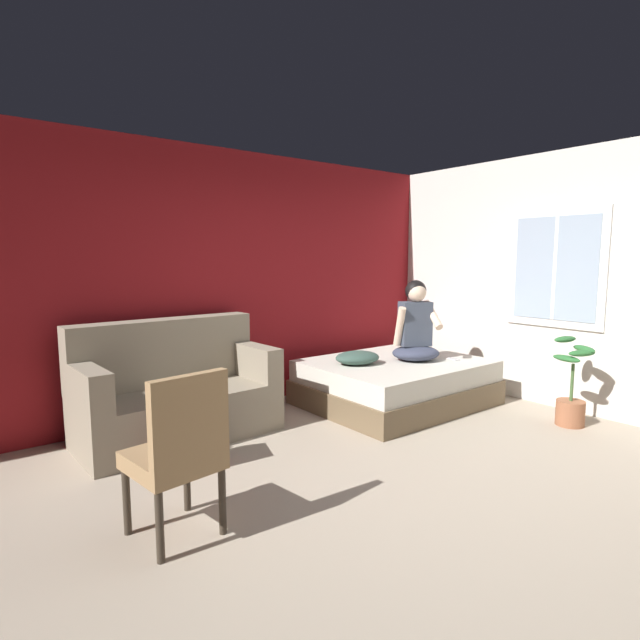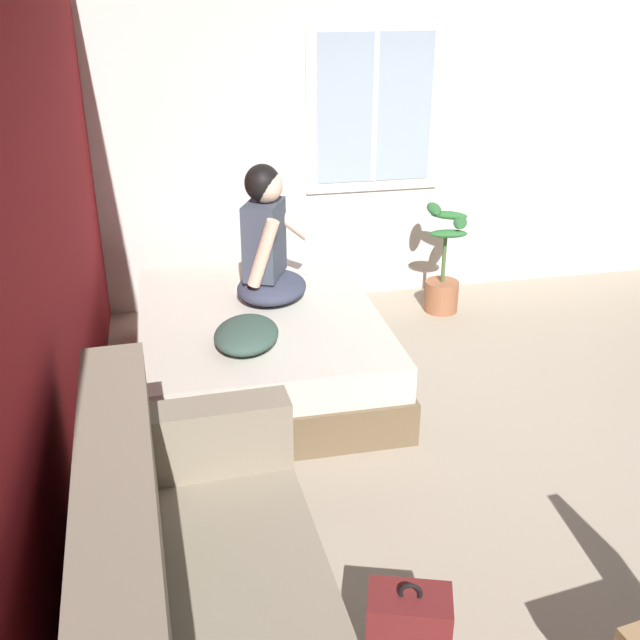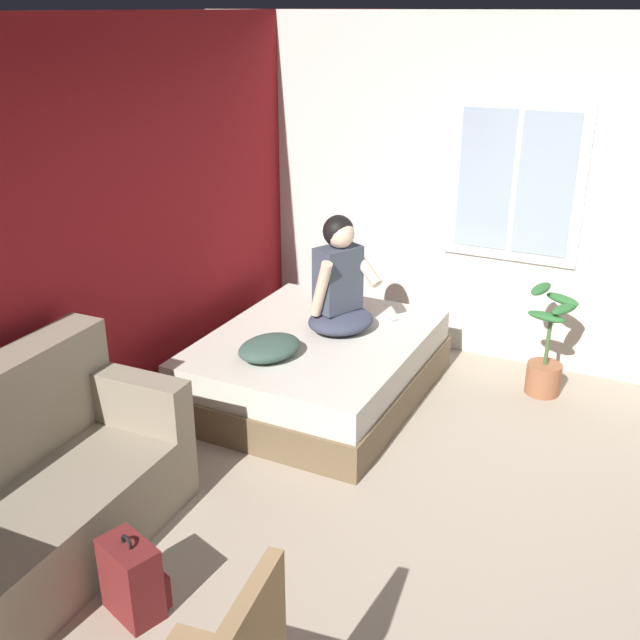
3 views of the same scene
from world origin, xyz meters
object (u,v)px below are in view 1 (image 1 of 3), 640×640
Objects in this scene: bed at (396,382)px; throw_pillow at (357,358)px; couch at (176,393)px; backpack at (204,440)px; cell_phone at (454,359)px; potted_plant at (571,395)px; person_seated at (416,328)px; side_chair at (179,449)px.

bed is 3.92× the size of throw_pillow.
couch is 0.76m from backpack.
throw_pillow reaches higher than backpack.
potted_plant reaches higher than cell_phone.
person_seated is at bearing -26.94° from bed.
person_seated is at bearing 17.86° from side_chair.
person_seated is at bearing -13.96° from couch.
potted_plant is at bearing -6.62° from side_chair.
cell_phone is at bearing -2.72° from backpack.
couch is 1.74m from side_chair.
backpack is 1.97m from throw_pillow.
cell_phone is at bearing -32.49° from bed.
bed is 4.11× the size of backpack.
couch is at bearing 167.23° from bed.
potted_plant is (0.24, -1.18, -0.18)m from cell_phone.
backpack is at bearing -177.43° from person_seated.
person_seated is at bearing 2.57° from backpack.
potted_plant is (0.79, -1.53, 0.07)m from bed.
potted_plant is at bearing -33.64° from couch.
throw_pillow is (1.91, 0.34, 0.36)m from backpack.
throw_pillow is at bearing 126.90° from potted_plant.
person_seated is 0.56m from cell_phone.
person_seated is 2.64m from backpack.
backpack is 3.42m from potted_plant.
throw_pillow is 1.11m from cell_phone.
side_chair is 6.81× the size of cell_phone.
backpack is 0.54× the size of potted_plant.
throw_pillow is at bearing 164.26° from bed.
side_chair reaches higher than potted_plant.
potted_plant is (3.71, -0.43, -0.23)m from side_chair.
person_seated is 6.08× the size of cell_phone.
side_chair is at bearing -122.15° from backpack.
backpack is (0.56, 0.89, -0.34)m from side_chair.
person_seated is at bearing -19.26° from throw_pillow.
couch is 12.02× the size of cell_phone.
potted_plant reaches higher than backpack.
backpack is at bearing -166.17° from cell_phone.
person_seated reaches higher than side_chair.
throw_pillow is at bearing 171.07° from cell_phone.
backpack is (-0.07, -0.73, -0.20)m from couch.
throw_pillow reaches higher than cell_phone.
person_seated is at bearing 161.31° from cell_phone.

